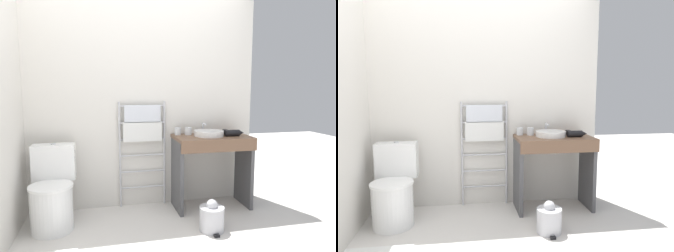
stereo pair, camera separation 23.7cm
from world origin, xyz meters
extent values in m
cube|color=silver|center=(0.00, 1.31, 1.30)|extent=(2.72, 0.12, 2.59)
cube|color=silver|center=(-1.30, 0.63, 1.30)|extent=(0.12, 1.88, 2.59)
cylinder|color=white|center=(-0.93, 0.78, 0.21)|extent=(0.39, 0.39, 0.43)
cylinder|color=white|center=(-0.93, 0.78, 0.44)|extent=(0.41, 0.41, 0.02)
cube|color=white|center=(-0.93, 1.05, 0.61)|extent=(0.42, 0.19, 0.36)
cylinder|color=silver|center=(-0.93, 1.05, 0.80)|extent=(0.05, 0.05, 0.01)
cylinder|color=silver|center=(-0.25, 1.22, 0.61)|extent=(0.02, 0.02, 1.21)
cylinder|color=silver|center=(0.27, 1.22, 0.61)|extent=(0.02, 0.02, 1.21)
cylinder|color=silver|center=(0.01, 1.22, 0.22)|extent=(0.51, 0.02, 0.02)
cylinder|color=silver|center=(0.01, 1.22, 0.41)|extent=(0.51, 0.02, 0.02)
cylinder|color=silver|center=(0.01, 1.22, 0.60)|extent=(0.51, 0.02, 0.02)
cylinder|color=silver|center=(0.01, 1.22, 0.79)|extent=(0.51, 0.02, 0.02)
cylinder|color=silver|center=(0.01, 1.22, 0.97)|extent=(0.51, 0.02, 0.02)
cylinder|color=silver|center=(0.01, 1.22, 1.16)|extent=(0.51, 0.02, 0.02)
cube|color=silver|center=(0.01, 1.19, 1.08)|extent=(0.41, 0.04, 0.19)
cube|color=white|center=(0.01, 1.19, 0.87)|extent=(0.44, 0.04, 0.22)
cube|color=brown|center=(0.77, 1.00, 0.81)|extent=(0.85, 0.49, 0.03)
cube|color=brown|center=(0.77, 0.77, 0.74)|extent=(0.85, 0.02, 0.10)
cube|color=#4C4C4F|center=(0.37, 1.00, 0.40)|extent=(0.04, 0.42, 0.79)
cube|color=#4C4C4F|center=(1.17, 1.00, 0.40)|extent=(0.04, 0.42, 0.79)
cylinder|color=white|center=(0.73, 1.01, 0.86)|extent=(0.33, 0.33, 0.06)
cylinder|color=silver|center=(0.73, 1.01, 0.88)|extent=(0.27, 0.27, 0.01)
cylinder|color=silver|center=(0.73, 1.21, 0.89)|extent=(0.02, 0.02, 0.13)
cylinder|color=silver|center=(0.73, 1.16, 0.94)|extent=(0.02, 0.09, 0.02)
cylinder|color=white|center=(0.41, 1.17, 0.87)|extent=(0.07, 0.07, 0.09)
cylinder|color=white|center=(0.53, 1.14, 0.87)|extent=(0.08, 0.08, 0.09)
cylinder|color=black|center=(0.99, 0.94, 0.86)|extent=(0.16, 0.07, 0.07)
cone|color=black|center=(1.10, 0.94, 0.86)|extent=(0.06, 0.06, 0.06)
cube|color=black|center=(0.95, 1.03, 0.86)|extent=(0.04, 0.11, 0.05)
cylinder|color=#B7B7BC|center=(0.56, 0.44, 0.12)|extent=(0.24, 0.24, 0.23)
sphere|color=#B7B7BC|center=(0.56, 0.44, 0.26)|extent=(0.11, 0.11, 0.11)
cube|color=black|center=(0.56, 0.31, 0.01)|extent=(0.05, 0.04, 0.02)
camera|label=1|loc=(-0.45, -2.13, 1.36)|focal=32.00mm
camera|label=2|loc=(-0.22, -2.17, 1.36)|focal=32.00mm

